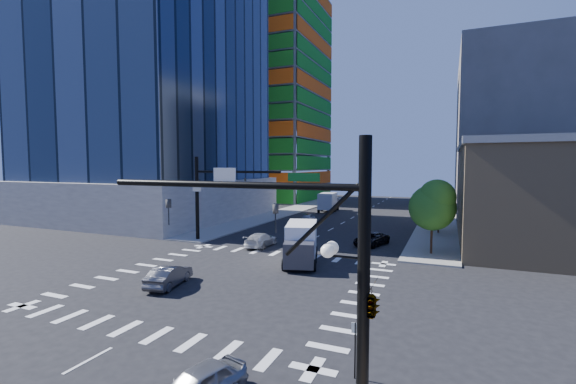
% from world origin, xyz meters
% --- Properties ---
extents(ground, '(160.00, 160.00, 0.00)m').
position_xyz_m(ground, '(0.00, 0.00, 0.00)').
color(ground, black).
rests_on(ground, ground).
extents(road_markings, '(20.00, 20.00, 0.01)m').
position_xyz_m(road_markings, '(0.00, 0.00, 0.01)').
color(road_markings, silver).
rests_on(road_markings, ground).
extents(sidewalk_ne, '(5.00, 60.00, 0.15)m').
position_xyz_m(sidewalk_ne, '(12.50, 40.00, 0.07)').
color(sidewalk_ne, gray).
rests_on(sidewalk_ne, ground).
extents(sidewalk_nw, '(5.00, 60.00, 0.15)m').
position_xyz_m(sidewalk_nw, '(-12.50, 40.00, 0.07)').
color(sidewalk_nw, gray).
rests_on(sidewalk_nw, ground).
extents(construction_building, '(25.16, 34.50, 70.60)m').
position_xyz_m(construction_building, '(-27.41, 61.93, 24.61)').
color(construction_building, slate).
rests_on(construction_building, ground).
extents(commercial_building, '(20.50, 22.50, 10.60)m').
position_xyz_m(commercial_building, '(25.00, 22.00, 5.31)').
color(commercial_building, '#A0855D').
rests_on(commercial_building, ground).
extents(bg_building_ne, '(24.00, 30.00, 28.00)m').
position_xyz_m(bg_building_ne, '(27.00, 55.00, 14.00)').
color(bg_building_ne, '#5D5753').
rests_on(bg_building_ne, ground).
extents(signal_mast_se, '(10.51, 2.48, 9.00)m').
position_xyz_m(signal_mast_se, '(10.60, -11.50, 5.01)').
color(signal_mast_se, black).
rests_on(signal_mast_se, sidewalk_se).
extents(signal_mast_nw, '(10.20, 0.40, 9.00)m').
position_xyz_m(signal_mast_nw, '(-10.00, 11.50, 5.49)').
color(signal_mast_nw, black).
rests_on(signal_mast_nw, sidewalk_nw).
extents(tree_south, '(4.16, 4.16, 6.82)m').
position_xyz_m(tree_south, '(12.63, 13.90, 4.69)').
color(tree_south, '#382316').
rests_on(tree_south, sidewalk_ne).
extents(tree_north, '(3.54, 3.52, 5.78)m').
position_xyz_m(tree_north, '(12.93, 25.90, 3.99)').
color(tree_north, '#382316').
rests_on(tree_north, sidewalk_ne).
extents(no_parking_sign, '(0.30, 0.06, 2.20)m').
position_xyz_m(no_parking_sign, '(10.70, -9.00, 1.38)').
color(no_parking_sign, black).
rests_on(no_parking_sign, ground).
extents(car_nb_far, '(3.47, 5.16, 1.32)m').
position_xyz_m(car_nb_far, '(6.64, 16.14, 0.66)').
color(car_nb_far, black).
rests_on(car_nb_far, ground).
extents(car_sb_near, '(2.01, 4.82, 1.39)m').
position_xyz_m(car_sb_near, '(-3.58, 11.24, 0.70)').
color(car_sb_near, silver).
rests_on(car_sb_near, ground).
extents(car_sb_mid, '(1.87, 3.97, 1.31)m').
position_xyz_m(car_sb_mid, '(-4.82, 28.78, 0.66)').
color(car_sb_mid, '#AAADB2').
rests_on(car_sb_mid, ground).
extents(car_sb_cross, '(2.33, 4.51, 1.42)m').
position_xyz_m(car_sb_cross, '(-3.62, -2.60, 0.71)').
color(car_sb_cross, '#47474C').
rests_on(car_sb_cross, ground).
extents(box_truck_near, '(4.39, 6.75, 3.27)m').
position_xyz_m(box_truck_near, '(2.54, 6.54, 1.45)').
color(box_truck_near, black).
rests_on(box_truck_near, ground).
extents(box_truck_far, '(3.29, 6.59, 3.34)m').
position_xyz_m(box_truck_far, '(-5.86, 42.51, 1.48)').
color(box_truck_far, black).
rests_on(box_truck_far, ground).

